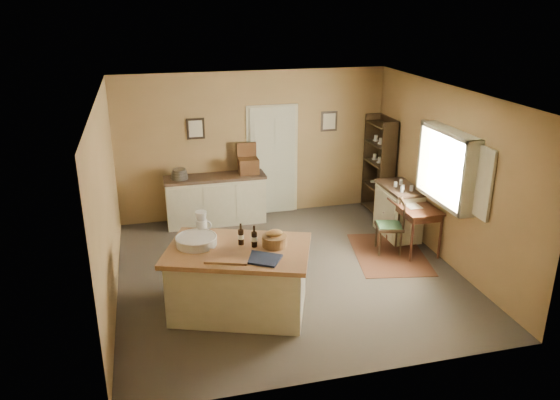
# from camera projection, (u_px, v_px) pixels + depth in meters

# --- Properties ---
(ground) EXTENTS (5.00, 5.00, 0.00)m
(ground) POSITION_uv_depth(u_px,v_px,m) (288.00, 272.00, 8.27)
(ground) COLOR #51483E
(ground) RESTS_ON ground
(wall_back) EXTENTS (5.00, 0.10, 2.70)m
(wall_back) POSITION_uv_depth(u_px,v_px,m) (254.00, 145.00, 10.07)
(wall_back) COLOR #9A794D
(wall_back) RESTS_ON ground
(wall_front) EXTENTS (5.00, 0.10, 2.70)m
(wall_front) POSITION_uv_depth(u_px,v_px,m) (353.00, 267.00, 5.53)
(wall_front) COLOR #9A794D
(wall_front) RESTS_ON ground
(wall_left) EXTENTS (0.10, 5.00, 2.70)m
(wall_left) POSITION_uv_depth(u_px,v_px,m) (107.00, 204.00, 7.22)
(wall_left) COLOR #9A794D
(wall_left) RESTS_ON ground
(wall_right) EXTENTS (0.10, 5.00, 2.70)m
(wall_right) POSITION_uv_depth(u_px,v_px,m) (446.00, 175.00, 8.37)
(wall_right) COLOR #9A794D
(wall_right) RESTS_ON ground
(ceiling) EXTENTS (5.00, 5.00, 0.00)m
(ceiling) POSITION_uv_depth(u_px,v_px,m) (289.00, 93.00, 7.32)
(ceiling) COLOR silver
(ceiling) RESTS_ON wall_back
(door) EXTENTS (0.97, 0.06, 2.11)m
(door) POSITION_uv_depth(u_px,v_px,m) (273.00, 159.00, 10.22)
(door) COLOR beige
(door) RESTS_ON ground
(framed_prints) EXTENTS (2.82, 0.02, 0.38)m
(framed_prints) POSITION_uv_depth(u_px,v_px,m) (264.00, 125.00, 9.96)
(framed_prints) COLOR black
(framed_prints) RESTS_ON ground
(window) EXTENTS (0.25, 1.99, 1.12)m
(window) POSITION_uv_depth(u_px,v_px,m) (450.00, 167.00, 8.10)
(window) COLOR beige
(window) RESTS_ON ground
(work_island) EXTENTS (2.10, 1.73, 1.20)m
(work_island) POSITION_uv_depth(u_px,v_px,m) (238.00, 278.00, 7.11)
(work_island) COLOR beige
(work_island) RESTS_ON ground
(sideboard) EXTENTS (1.81, 0.52, 1.18)m
(sideboard) POSITION_uv_depth(u_px,v_px,m) (216.00, 198.00, 9.92)
(sideboard) COLOR beige
(sideboard) RESTS_ON ground
(rug) EXTENTS (1.38, 1.78, 0.01)m
(rug) POSITION_uv_depth(u_px,v_px,m) (389.00, 254.00, 8.85)
(rug) COLOR #502A1B
(rug) RESTS_ON ground
(writing_desk) EXTENTS (0.57, 0.93, 0.82)m
(writing_desk) POSITION_uv_depth(u_px,v_px,m) (415.00, 211.00, 8.81)
(writing_desk) COLOR #3A1D12
(writing_desk) RESTS_ON ground
(desk_chair) EXTENTS (0.50, 0.50, 0.88)m
(desk_chair) POSITION_uv_depth(u_px,v_px,m) (389.00, 227.00, 8.79)
(desk_chair) COLOR black
(desk_chair) RESTS_ON ground
(right_cabinet) EXTENTS (0.53, 0.95, 0.99)m
(right_cabinet) POSITION_uv_depth(u_px,v_px,m) (398.00, 211.00, 9.40)
(right_cabinet) COLOR beige
(right_cabinet) RESTS_ON ground
(shelving_unit) EXTENTS (0.31, 0.83, 1.84)m
(shelving_unit) POSITION_uv_depth(u_px,v_px,m) (381.00, 166.00, 10.30)
(shelving_unit) COLOR black
(shelving_unit) RESTS_ON ground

